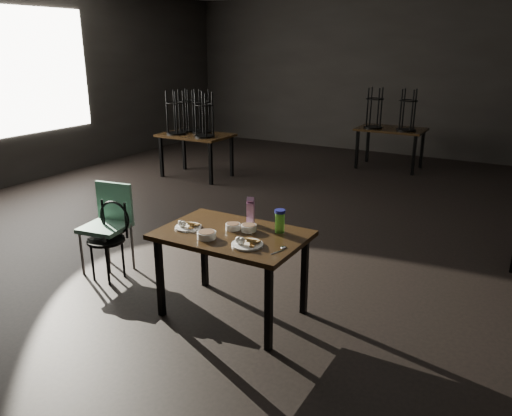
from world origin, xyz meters
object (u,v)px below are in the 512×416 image
Objects in this scene: school_chair at (109,220)px; main_table at (232,242)px; water_bottle at (280,221)px; juice_carton at (251,212)px; bentwood_chair at (110,234)px.

main_table is at bearing -14.24° from school_chair.
school_chair is (-1.90, -0.06, -0.31)m from water_bottle.
school_chair is at bearing -176.31° from juice_carton.
bentwood_chair is (-1.44, 0.03, -0.22)m from main_table.
main_table is 0.32m from juice_carton.
school_chair is at bearing -178.31° from water_bottle.
juice_carton is (0.03, 0.26, 0.19)m from main_table.
main_table is at bearing -96.63° from juice_carton.
bentwood_chair is (-1.78, -0.18, -0.39)m from water_bottle.
bentwood_chair is 0.20m from school_chair.
bentwood_chair is (-1.47, -0.23, -0.41)m from juice_carton.
water_bottle is at bearing 31.95° from main_table.
juice_carton reaches higher than bentwood_chair.
juice_carton reaches higher than water_bottle.
main_table is 1.57× the size of bentwood_chair.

